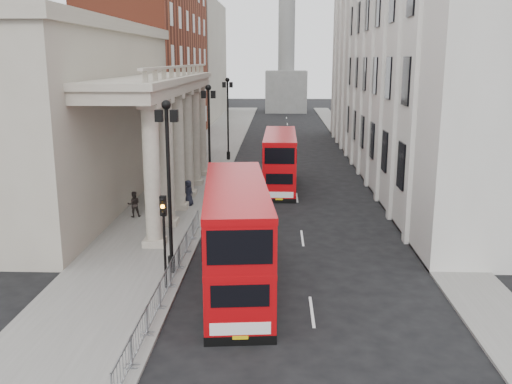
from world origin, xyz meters
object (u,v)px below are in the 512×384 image
(monument_column, at_px, (287,28))
(pedestrian_b, at_px, (134,204))
(lamp_post_south, at_px, (169,176))
(lamp_post_north, at_px, (228,113))
(pedestrian_c, at_px, (188,193))
(pedestrian_a, at_px, (153,207))
(bus_far, at_px, (280,160))
(bus_near, at_px, (236,234))
(lamp_post_mid, at_px, (209,133))
(traffic_light, at_px, (164,225))

(monument_column, xyz_separation_m, pedestrian_b, (-10.89, -78.22, -15.01))
(lamp_post_south, xyz_separation_m, lamp_post_north, (0.00, 32.00, 0.00))
(pedestrian_c, bearing_deg, pedestrian_b, -100.45)
(lamp_post_south, height_order, pedestrian_a, lamp_post_south)
(lamp_post_south, bearing_deg, bus_far, 74.69)
(bus_far, bearing_deg, pedestrian_c, -134.84)
(lamp_post_north, relative_size, bus_far, 0.80)
(bus_near, height_order, bus_far, bus_near)
(lamp_post_mid, distance_m, traffic_light, 18.11)
(bus_near, bearing_deg, lamp_post_south, 150.08)
(bus_near, distance_m, pedestrian_b, 13.66)
(bus_near, bearing_deg, monument_column, 82.32)
(lamp_post_south, bearing_deg, lamp_post_north, 90.00)
(lamp_post_south, relative_size, lamp_post_mid, 1.00)
(monument_column, height_order, lamp_post_north, monument_column)
(monument_column, relative_size, pedestrian_a, 29.86)
(lamp_post_south, relative_size, pedestrian_c, 4.56)
(traffic_light, relative_size, pedestrian_a, 2.37)
(pedestrian_b, xyz_separation_m, pedestrian_c, (3.11, 3.17, 0.06))
(bus_near, height_order, pedestrian_b, bus_near)
(bus_far, relative_size, pedestrian_a, 5.70)
(monument_column, bearing_deg, lamp_post_mid, -95.24)
(monument_column, height_order, pedestrian_c, monument_column)
(bus_far, bearing_deg, bus_near, -94.99)
(lamp_post_mid, bearing_deg, pedestrian_c, -111.27)
(bus_near, xyz_separation_m, pedestrian_c, (-4.46, 14.43, -1.50))
(monument_column, height_order, bus_near, monument_column)
(monument_column, height_order, lamp_post_south, monument_column)
(monument_column, distance_m, lamp_post_south, 88.94)
(lamp_post_mid, relative_size, pedestrian_c, 4.56)
(lamp_post_north, bearing_deg, pedestrian_a, -97.00)
(traffic_light, relative_size, pedestrian_c, 2.36)
(monument_column, relative_size, lamp_post_south, 6.51)
(lamp_post_mid, distance_m, lamp_post_north, 16.00)
(lamp_post_mid, xyz_separation_m, traffic_light, (0.10, -18.02, -1.80))
(pedestrian_a, relative_size, pedestrian_b, 1.06)
(traffic_light, bearing_deg, pedestrian_a, 105.12)
(lamp_post_mid, xyz_separation_m, pedestrian_a, (-2.84, -7.13, -3.88))
(bus_far, xyz_separation_m, pedestrian_c, (-6.48, -6.39, -1.29))
(pedestrian_c, bearing_deg, lamp_post_north, 120.43)
(lamp_post_south, bearing_deg, traffic_light, -87.16)
(lamp_post_mid, height_order, pedestrian_b, lamp_post_mid)
(lamp_post_mid, bearing_deg, lamp_post_north, 90.00)
(monument_column, height_order, traffic_light, monument_column)
(monument_column, distance_m, bus_near, 90.55)
(lamp_post_south, bearing_deg, bus_near, -24.37)
(lamp_post_mid, relative_size, pedestrian_a, 4.58)
(pedestrian_a, bearing_deg, monument_column, 60.71)
(traffic_light, bearing_deg, lamp_post_mid, 90.32)
(monument_column, bearing_deg, lamp_post_north, -96.72)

